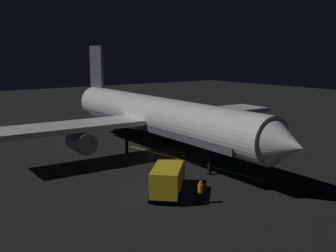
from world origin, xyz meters
TOP-DOWN VIEW (x-y plane):
  - ground_plane at (0.00, 0.00)m, footprint 180.00×180.00m
  - apron_guide_stripe at (-1.03, 4.00)m, footprint 2.68×18.53m
  - airliner at (-0.02, -0.62)m, footprint 33.33×39.30m
  - baggage_truck at (6.50, 10.83)m, footprint 5.71×5.78m
  - catering_truck at (-6.78, -3.60)m, footprint 5.64×5.68m
  - ground_crew_worker at (5.80, 13.90)m, footprint 0.40×0.40m
  - traffic_cone_near_left at (-1.64, 2.60)m, footprint 0.50×0.50m
  - traffic_cone_near_right at (-6.61, 3.89)m, footprint 0.50×0.50m
  - traffic_cone_under_wing at (3.25, 11.57)m, footprint 0.50×0.50m
  - traffic_cone_far at (3.44, 7.57)m, footprint 0.50×0.50m

SIDE VIEW (x-z plane):
  - ground_plane at x=0.00m, z-range -0.20..0.00m
  - apron_guide_stripe at x=-1.03m, z-range 0.00..0.01m
  - traffic_cone_near_left at x=-1.64m, z-range -0.03..0.52m
  - traffic_cone_near_right at x=-6.61m, z-range -0.03..0.52m
  - traffic_cone_under_wing at x=3.25m, z-range -0.03..0.52m
  - traffic_cone_far at x=3.44m, z-range -0.03..0.52m
  - ground_crew_worker at x=5.80m, z-range 0.02..1.76m
  - catering_truck at x=-6.78m, z-range 0.06..2.27m
  - baggage_truck at x=6.50m, z-range 0.05..2.42m
  - airliner at x=-0.02m, z-range -1.75..10.20m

